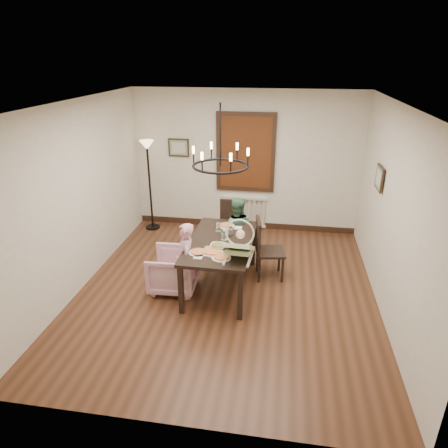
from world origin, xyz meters
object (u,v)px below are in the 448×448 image
(dining_table, at_px, (221,246))
(seated_man, at_px, (236,236))
(baby_bouncer, at_px, (239,245))
(armchair, at_px, (173,270))
(floor_lamp, at_px, (150,187))
(chair_right, at_px, (270,248))
(chair_far, at_px, (230,228))
(elderly_woman, at_px, (186,267))
(drinking_glass, at_px, (223,236))

(dining_table, relative_size, seated_man, 1.71)
(seated_man, distance_m, baby_bouncer, 1.42)
(baby_bouncer, bearing_deg, seated_man, 102.06)
(armchair, height_order, floor_lamp, floor_lamp)
(chair_right, distance_m, floor_lamp, 3.03)
(armchair, xyz_separation_m, baby_bouncer, (1.05, -0.32, 0.66))
(armchair, bearing_deg, dining_table, 101.92)
(chair_far, height_order, elderly_woman, elderly_woman)
(baby_bouncer, distance_m, floor_lamp, 3.32)
(chair_far, xyz_separation_m, floor_lamp, (-1.77, 0.85, 0.42))
(baby_bouncer, bearing_deg, elderly_woman, 172.20)
(elderly_woman, relative_size, baby_bouncer, 1.66)
(elderly_woman, bearing_deg, chair_far, 146.17)
(dining_table, bearing_deg, armchair, -164.81)
(dining_table, bearing_deg, chair_right, 31.23)
(dining_table, height_order, drinking_glass, drinking_glass)
(chair_far, height_order, drinking_glass, chair_far)
(drinking_glass, relative_size, floor_lamp, 0.07)
(chair_right, xyz_separation_m, elderly_woman, (-1.20, -0.77, -0.02))
(chair_far, distance_m, floor_lamp, 2.01)
(elderly_woman, bearing_deg, armchair, -140.64)
(dining_table, height_order, armchair, dining_table)
(dining_table, xyz_separation_m, elderly_woman, (-0.46, -0.34, -0.22))
(chair_right, height_order, seated_man, chair_right)
(chair_far, bearing_deg, seated_man, -65.83)
(chair_far, xyz_separation_m, drinking_glass, (0.06, -1.17, 0.37))
(armchair, distance_m, baby_bouncer, 1.28)
(dining_table, bearing_deg, baby_bouncer, -54.85)
(dining_table, xyz_separation_m, seated_man, (0.13, 0.82, -0.21))
(dining_table, height_order, baby_bouncer, baby_bouncer)
(seated_man, relative_size, drinking_glass, 7.53)
(seated_man, bearing_deg, elderly_woman, 59.37)
(armchair, bearing_deg, floor_lamp, -156.26)
(floor_lamp, bearing_deg, armchair, -64.07)
(armchair, bearing_deg, seated_man, 137.67)
(chair_right, distance_m, seated_man, 0.72)
(seated_man, relative_size, baby_bouncer, 1.69)
(baby_bouncer, bearing_deg, armchair, 166.43)
(dining_table, height_order, seated_man, seated_man)
(armchair, height_order, seated_man, seated_man)
(chair_far, distance_m, seated_man, 0.40)
(dining_table, distance_m, floor_lamp, 2.73)
(drinking_glass, distance_m, floor_lamp, 2.72)
(drinking_glass, bearing_deg, armchair, -165.04)
(chair_far, bearing_deg, chair_right, -44.58)
(armchair, bearing_deg, baby_bouncer, 71.03)
(seated_man, distance_m, floor_lamp, 2.31)
(seated_man, xyz_separation_m, baby_bouncer, (0.21, -1.32, 0.49))
(floor_lamp, bearing_deg, seated_man, -32.24)
(armchair, bearing_deg, chair_far, 151.14)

